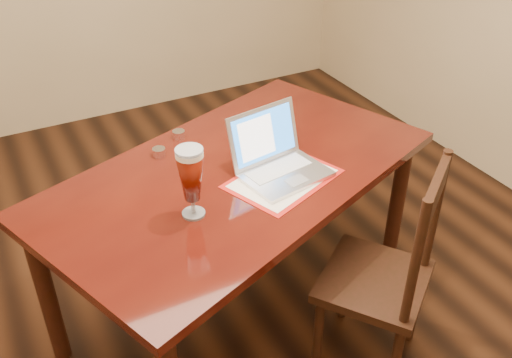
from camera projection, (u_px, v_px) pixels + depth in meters
ground at (217, 317)px, 2.90m from camera, size 5.00×5.00×0.00m
dining_table at (238, 188)px, 2.57m from camera, size 2.01×1.56×1.13m
dining_chair at (384, 277)px, 2.43m from camera, size 0.62×0.61×1.06m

